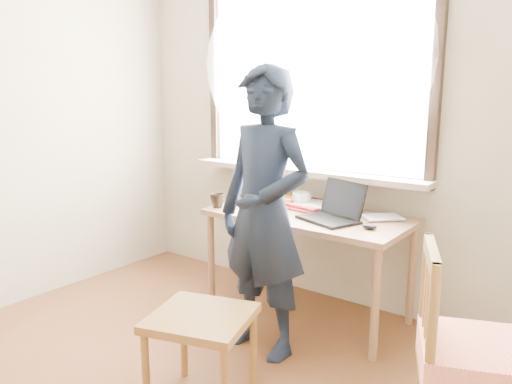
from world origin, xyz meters
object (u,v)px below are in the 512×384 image
Objects in this scene: desk at (308,225)px; mug_dark at (217,201)px; mug_white at (301,199)px; person at (265,213)px; work_chair at (201,328)px; laptop at (334,211)px; side_chair at (472,362)px.

mug_dark is (-0.60, -0.22, 0.12)m from desk.
desk is at bearing -45.94° from mug_white.
desk is 0.65m from mug_dark.
desk is 0.57m from person.
person reaches higher than work_chair.
person is (0.04, -0.54, 0.19)m from desk.
laptop reaches higher than side_chair.
desk is 0.80× the size of person.
mug_white is at bearing 152.08° from laptop.
mug_white is at bearing 134.06° from desk.
mug_white is at bearing 143.83° from side_chair.
laptop is 0.41m from mug_white.
mug_white is 0.14× the size of side_chair.
laptop is 4.02× the size of mug_dark.
person is at bearing 164.83° from side_chair.
person is at bearing -26.70° from mug_dark.
laptop is 0.26× the size of person.
desk is 1.53m from side_chair.
desk is 1.18m from work_chair.
side_chair reaches higher than mug_dark.
side_chair is 1.30m from person.
work_chair is at bearing -166.13° from side_chair.
work_chair is at bearing -52.67° from mug_dark.
person reaches higher than laptop.
mug_white is 1.38m from work_chair.
laptop is 3.31× the size of mug_white.
mug_white is (-0.36, 0.19, -0.01)m from laptop.
mug_dark is at bearing -159.76° from desk.
person is (-0.08, 0.61, 0.43)m from work_chair.
laptop is 0.75× the size of work_chair.
person is at bearing -86.15° from desk.
mug_dark is at bearing -139.56° from mug_white.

